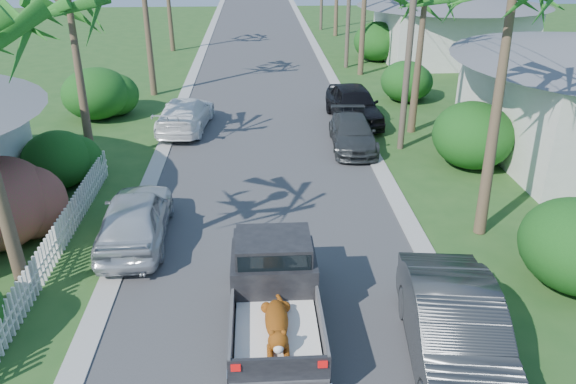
{
  "coord_description": "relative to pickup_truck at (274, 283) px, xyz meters",
  "views": [
    {
      "loc": [
        -0.37,
        -8.7,
        8.4
      ],
      "look_at": [
        0.49,
        6.05,
        1.4
      ],
      "focal_mm": 35.0,
      "sensor_mm": 36.0,
      "label": 1
    }
  ],
  "objects": [
    {
      "name": "road",
      "position": [
        0.06,
        22.99,
        -1.0
      ],
      "size": [
        8.0,
        100.0,
        0.02
      ],
      "primitive_type": "cube",
      "color": "#38383A",
      "rests_on": "ground"
    },
    {
      "name": "curb_left",
      "position": [
        -4.24,
        22.99,
        -0.98
      ],
      "size": [
        0.6,
        100.0,
        0.06
      ],
      "primitive_type": "cube",
      "color": "#A5A39E",
      "rests_on": "ground"
    },
    {
      "name": "picket_fence",
      "position": [
        -5.94,
        3.49,
        -0.51
      ],
      "size": [
        0.1,
        11.0,
        1.0
      ],
      "primitive_type": "cube",
      "color": "white",
      "rests_on": "ground"
    },
    {
      "name": "shrub_l_d",
      "position": [
        -7.94,
        15.99,
        0.19
      ],
      "size": [
        3.2,
        3.52,
        2.4
      ],
      "primitive_type": "ellipsoid",
      "color": "#124213",
      "rests_on": "ground"
    },
    {
      "name": "parked_car_ln",
      "position": [
        -3.89,
        3.86,
        -0.23
      ],
      "size": [
        2.01,
        4.65,
        1.56
      ],
      "primitive_type": "imported",
      "rotation": [
        0.0,
        0.0,
        3.18
      ],
      "color": "silver",
      "rests_on": "ground"
    },
    {
      "name": "parked_car_rn",
      "position": [
        3.66,
        -1.76,
        -0.16
      ],
      "size": [
        2.36,
        5.31,
        1.69
      ],
      "primitive_type": "imported",
      "rotation": [
        0.0,
        0.0,
        -0.11
      ],
      "color": "#2D2F32",
      "rests_on": "ground"
    },
    {
      "name": "shrub_r_d",
      "position": [
        8.06,
        27.99,
        0.29
      ],
      "size": [
        3.2,
        3.52,
        2.6
      ],
      "primitive_type": "ellipsoid",
      "color": "#124213",
      "rests_on": "ground"
    },
    {
      "name": "parked_car_rf",
      "position": [
        4.26,
        14.6,
        -0.16
      ],
      "size": [
        2.39,
        5.15,
        1.71
      ],
      "primitive_type": "imported",
      "rotation": [
        0.0,
        0.0,
        0.08
      ],
      "color": "black",
      "rests_on": "ground"
    },
    {
      "name": "house_right_far",
      "position": [
        13.06,
        27.99,
        1.11
      ],
      "size": [
        9.0,
        8.0,
        4.6
      ],
      "color": "silver",
      "rests_on": "ground"
    },
    {
      "name": "ground",
      "position": [
        0.06,
        -2.01,
        -1.01
      ],
      "size": [
        120.0,
        120.0,
        0.0
      ],
      "primitive_type": "plane",
      "color": "#254F1D",
      "rests_on": "ground"
    },
    {
      "name": "shrub_l_c",
      "position": [
        -7.34,
        7.99,
        -0.01
      ],
      "size": [
        2.4,
        2.64,
        2.0
      ],
      "primitive_type": "ellipsoid",
      "color": "#124213",
      "rests_on": "ground"
    },
    {
      "name": "curb_right",
      "position": [
        4.36,
        22.99,
        -0.98
      ],
      "size": [
        0.6,
        100.0,
        0.06
      ],
      "primitive_type": "cube",
      "color": "#A5A39E",
      "rests_on": "ground"
    },
    {
      "name": "pickup_truck",
      "position": [
        0.0,
        0.0,
        0.0
      ],
      "size": [
        1.98,
        5.12,
        2.06
      ],
      "color": "black",
      "rests_on": "ground"
    },
    {
      "name": "shrub_r_b",
      "position": [
        7.86,
        8.99,
        0.24
      ],
      "size": [
        3.0,
        3.3,
        2.5
      ],
      "primitive_type": "ellipsoid",
      "color": "#124213",
      "rests_on": "ground"
    },
    {
      "name": "shrub_r_c",
      "position": [
        7.56,
        17.99,
        0.04
      ],
      "size": [
        2.6,
        2.86,
        2.1
      ],
      "primitive_type": "ellipsoid",
      "color": "#124213",
      "rests_on": "ground"
    },
    {
      "name": "utility_pole_b",
      "position": [
        5.66,
        10.99,
        3.59
      ],
      "size": [
        1.6,
        0.26,
        9.0
      ],
      "color": "brown",
      "rests_on": "ground"
    },
    {
      "name": "parked_car_lf",
      "position": [
        -3.54,
        13.97,
        -0.29
      ],
      "size": [
        2.51,
        5.13,
        1.43
      ],
      "primitive_type": "imported",
      "rotation": [
        0.0,
        0.0,
        3.04
      ],
      "color": "white",
      "rests_on": "ground"
    },
    {
      "name": "parked_car_rm",
      "position": [
        3.66,
        11.21,
        -0.38
      ],
      "size": [
        1.96,
        4.42,
        1.26
      ],
      "primitive_type": "imported",
      "rotation": [
        0.0,
        0.0,
        -0.04
      ],
      "color": "#303436",
      "rests_on": "ground"
    }
  ]
}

